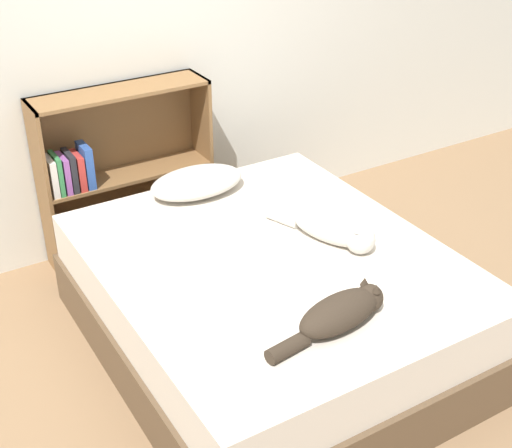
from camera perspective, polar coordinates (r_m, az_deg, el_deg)
ground_plane at (r=3.57m, az=1.16°, el=-9.50°), size 8.00×8.00×0.00m
wall_back at (r=4.09m, az=-9.13°, el=15.16°), size 8.00×0.06×2.50m
bed at (r=3.41m, az=1.21°, el=-6.23°), size 1.54×1.84×0.51m
pillow at (r=3.79m, az=-4.75°, el=3.35°), size 0.52×0.31×0.13m
cat_light at (r=3.35m, az=6.35°, el=-0.51°), size 0.29×0.57×0.16m
cat_dark at (r=2.83m, az=6.82°, el=-7.03°), size 0.59×0.22×0.14m
bookshelf at (r=4.13m, az=-11.05°, el=4.24°), size 0.98×0.26×1.00m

